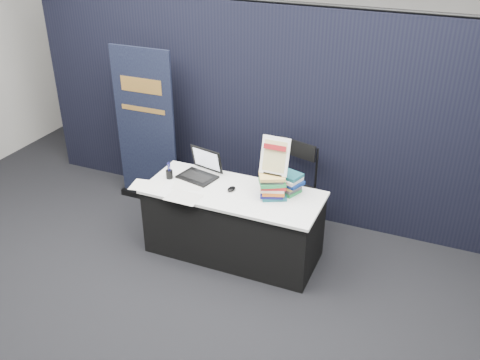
% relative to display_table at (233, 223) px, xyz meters
% --- Properties ---
extents(floor, '(8.00, 8.00, 0.00)m').
position_rel_display_table_xyz_m(floor, '(0.00, -0.55, -0.38)').
color(floor, black).
rests_on(floor, ground).
extents(wall_back, '(8.00, 0.02, 3.50)m').
position_rel_display_table_xyz_m(wall_back, '(0.00, 3.45, 1.37)').
color(wall_back, '#A9A69F').
rests_on(wall_back, floor).
extents(drape_partition, '(6.00, 0.08, 2.40)m').
position_rel_display_table_xyz_m(drape_partition, '(0.00, 1.05, 0.82)').
color(drape_partition, black).
rests_on(drape_partition, floor).
extents(display_table, '(1.80, 0.75, 0.75)m').
position_rel_display_table_xyz_m(display_table, '(0.00, 0.00, 0.00)').
color(display_table, black).
rests_on(display_table, floor).
extents(laptop, '(0.43, 0.38, 0.29)m').
position_rel_display_table_xyz_m(laptop, '(-0.46, 0.16, 0.44)').
color(laptop, black).
rests_on(laptop, display_table).
extents(mouse, '(0.08, 0.12, 0.03)m').
position_rel_display_table_xyz_m(mouse, '(-0.02, 0.01, 0.39)').
color(mouse, black).
rests_on(mouse, display_table).
extents(brochure_left, '(0.37, 0.29, 0.00)m').
position_rel_display_table_xyz_m(brochure_left, '(-0.86, -0.24, 0.38)').
color(brochure_left, white).
rests_on(brochure_left, display_table).
extents(brochure_mid, '(0.34, 0.24, 0.00)m').
position_rel_display_table_xyz_m(brochure_mid, '(-0.40, -0.31, 0.38)').
color(brochure_mid, silver).
rests_on(brochure_mid, display_table).
extents(brochure_right, '(0.34, 0.28, 0.00)m').
position_rel_display_table_xyz_m(brochure_right, '(-0.48, -0.06, 0.38)').
color(brochure_right, silver).
rests_on(brochure_right, display_table).
extents(pen_cup, '(0.08, 0.08, 0.09)m').
position_rel_display_table_xyz_m(pen_cup, '(-0.73, -0.01, 0.42)').
color(pen_cup, black).
rests_on(pen_cup, display_table).
extents(book_stack_tall, '(0.29, 0.26, 0.25)m').
position_rel_display_table_xyz_m(book_stack_tall, '(0.41, 0.04, 0.50)').
color(book_stack_tall, '#17515A').
rests_on(book_stack_tall, display_table).
extents(book_stack_short, '(0.29, 0.26, 0.21)m').
position_rel_display_table_xyz_m(book_stack_short, '(0.51, 0.21, 0.48)').
color(book_stack_short, '#238344').
rests_on(book_stack_short, display_table).
extents(info_sign, '(0.28, 0.14, 0.38)m').
position_rel_display_table_xyz_m(info_sign, '(0.41, 0.07, 0.81)').
color(info_sign, black).
rests_on(info_sign, book_stack_tall).
extents(pullup_banner, '(0.81, 0.11, 1.91)m').
position_rel_display_table_xyz_m(pullup_banner, '(-1.40, 0.63, 0.47)').
color(pullup_banner, black).
rests_on(pullup_banner, floor).
extents(stacking_chair, '(0.58, 0.59, 1.04)m').
position_rel_display_table_xyz_m(stacking_chair, '(0.41, 0.61, 0.20)').
color(stacking_chair, black).
rests_on(stacking_chair, floor).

